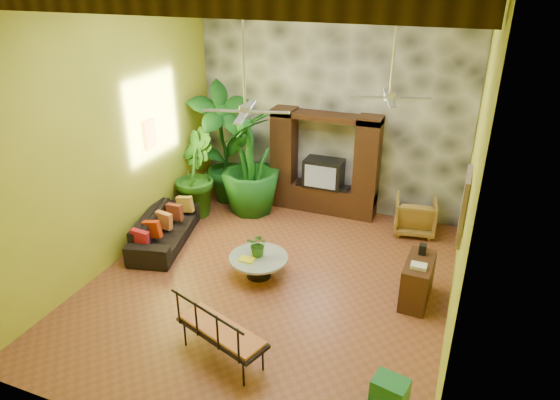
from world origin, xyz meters
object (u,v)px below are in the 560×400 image
at_px(tall_plant_a, 223,145).
at_px(side_console, 417,281).
at_px(iron_bench, 219,330).
at_px(tall_plant_c, 251,162).
at_px(ceiling_fan_back, 391,84).
at_px(coffee_table, 259,264).
at_px(wicker_armchair, 415,215).
at_px(sofa, 165,229).
at_px(green_bin, 390,392).
at_px(entertainment_center, 324,171).
at_px(ceiling_fan_front, 245,96).
at_px(tall_plant_b, 194,174).

height_order(tall_plant_a, side_console, tall_plant_a).
bearing_deg(iron_bench, tall_plant_a, 135.82).
height_order(tall_plant_a, tall_plant_c, tall_plant_a).
relative_size(ceiling_fan_back, iron_bench, 1.24).
bearing_deg(ceiling_fan_back, coffee_table, -150.00).
relative_size(tall_plant_a, iron_bench, 1.88).
distance_m(ceiling_fan_back, wicker_armchair, 3.47).
bearing_deg(iron_bench, sofa, 154.60).
relative_size(side_console, green_bin, 2.16).
distance_m(entertainment_center, ceiling_fan_back, 3.50).
relative_size(ceiling_fan_front, tall_plant_c, 0.79).
bearing_deg(iron_bench, wicker_armchair, 87.19).
xyz_separation_m(entertainment_center, tall_plant_a, (-2.30, -0.36, 0.44)).
relative_size(tall_plant_c, green_bin, 5.39).
distance_m(sofa, iron_bench, 3.68).
bearing_deg(ceiling_fan_front, iron_bench, -80.12).
bearing_deg(sofa, tall_plant_a, -19.18).
relative_size(ceiling_fan_back, tall_plant_b, 0.97).
height_order(tall_plant_b, iron_bench, tall_plant_b).
xyz_separation_m(entertainment_center, ceiling_fan_front, (-0.20, -3.54, 2.44)).
bearing_deg(wicker_armchair, iron_bench, 59.33).
bearing_deg(green_bin, iron_bench, -177.27).
distance_m(entertainment_center, ceiling_fan_front, 4.30).
relative_size(wicker_armchair, tall_plant_b, 0.44).
bearing_deg(ceiling_fan_back, sofa, -170.86).
bearing_deg(tall_plant_c, ceiling_fan_front, -65.97).
relative_size(tall_plant_a, green_bin, 6.41).
relative_size(entertainment_center, tall_plant_a, 0.85).
relative_size(wicker_armchair, side_console, 0.88).
distance_m(wicker_armchair, side_console, 2.45).
relative_size(tall_plant_b, green_bin, 4.35).
bearing_deg(tall_plant_b, tall_plant_c, 26.71).
bearing_deg(ceiling_fan_back, side_console, -42.09).
xyz_separation_m(wicker_armchair, side_console, (0.37, -2.42, -0.00)).
bearing_deg(iron_bench, entertainment_center, 110.44).
bearing_deg(wicker_armchair, entertainment_center, -16.48).
relative_size(ceiling_fan_front, tall_plant_b, 0.97).
height_order(sofa, wicker_armchair, wicker_armchair).
distance_m(ceiling_fan_back, sofa, 5.19).
bearing_deg(entertainment_center, tall_plant_c, -157.37).
bearing_deg(green_bin, tall_plant_a, 135.23).
bearing_deg(side_console, ceiling_fan_front, -160.53).
distance_m(entertainment_center, green_bin, 5.69).
xyz_separation_m(ceiling_fan_front, sofa, (-2.32, 0.94, -3.09)).
height_order(tall_plant_c, coffee_table, tall_plant_c).
relative_size(wicker_armchair, tall_plant_a, 0.30).
xyz_separation_m(ceiling_fan_front, tall_plant_a, (-2.10, 3.17, -2.00)).
height_order(wicker_armchair, coffee_table, wicker_armchair).
relative_size(tall_plant_c, coffee_table, 2.24).
bearing_deg(entertainment_center, ceiling_fan_front, -93.24).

